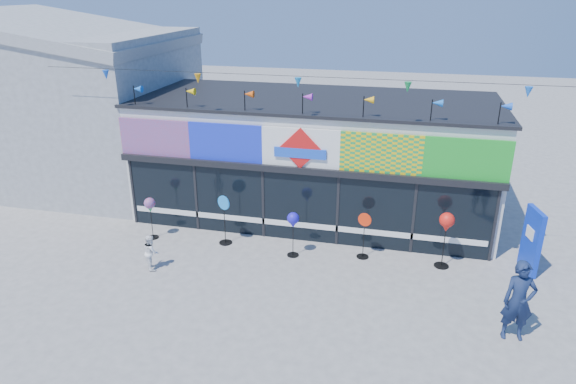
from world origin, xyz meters
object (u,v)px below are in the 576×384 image
(blue_sign, at_px, (532,241))
(spinner_4, at_px, (447,224))
(child, at_px, (151,252))
(spinner_0, at_px, (150,206))
(spinner_1, at_px, (224,219))
(spinner_2, at_px, (293,221))
(spinner_3, at_px, (364,234))
(adult_man, at_px, (519,301))

(blue_sign, xyz_separation_m, spinner_4, (-2.37, -0.30, 0.40))
(child, bearing_deg, spinner_0, -10.77)
(spinner_1, bearing_deg, spinner_2, -7.29)
(child, bearing_deg, spinner_3, -108.11)
(blue_sign, height_order, child, blue_sign)
(adult_man, bearing_deg, blue_sign, 68.87)
(spinner_3, bearing_deg, adult_man, -38.71)
(spinner_4, height_order, adult_man, adult_man)
(spinner_4, distance_m, adult_man, 3.38)
(spinner_0, bearing_deg, spinner_4, 1.77)
(spinner_0, distance_m, spinner_3, 6.79)
(spinner_1, relative_size, adult_man, 0.82)
(spinner_2, relative_size, spinner_3, 0.98)
(blue_sign, height_order, spinner_3, blue_sign)
(spinner_3, bearing_deg, spinner_0, -177.50)
(spinner_2, height_order, spinner_4, spinner_4)
(adult_man, bearing_deg, spinner_4, 109.95)
(spinner_2, height_order, spinner_3, spinner_3)
(spinner_0, distance_m, spinner_4, 9.09)
(spinner_1, height_order, child, spinner_1)
(spinner_1, relative_size, child, 1.55)
(child, bearing_deg, spinner_2, -103.65)
(spinner_0, relative_size, child, 1.33)
(spinner_0, bearing_deg, blue_sign, 2.92)
(spinner_0, relative_size, spinner_3, 0.97)
(blue_sign, height_order, spinner_1, blue_sign)
(adult_man, xyz_separation_m, child, (-9.66, 0.96, -0.46))
(child, bearing_deg, adult_man, -133.18)
(spinner_1, distance_m, spinner_4, 6.67)
(spinner_4, xyz_separation_m, child, (-8.18, -2.06, -0.84))
(spinner_0, height_order, spinner_4, spinner_4)
(spinner_1, height_order, spinner_2, spinner_1)
(spinner_4, xyz_separation_m, adult_man, (1.48, -3.02, -0.38))
(spinner_4, bearing_deg, spinner_2, -175.13)
(spinner_4, bearing_deg, spinner_1, -179.29)
(blue_sign, distance_m, child, 10.82)
(blue_sign, relative_size, spinner_4, 1.12)
(spinner_1, bearing_deg, adult_man, -19.83)
(adult_man, bearing_deg, child, 168.15)
(spinner_2, xyz_separation_m, child, (-3.81, -1.68, -0.61))
(spinner_3, distance_m, spinner_4, 2.38)
(blue_sign, height_order, adult_man, adult_man)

